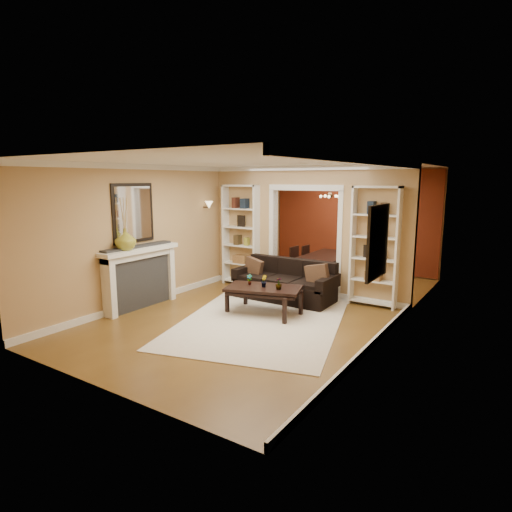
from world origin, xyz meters
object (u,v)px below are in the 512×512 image
Objects in this scene: coffee_table at (264,300)px; dining_table at (328,267)px; sofa at (285,280)px; bookshelf_left at (241,236)px; bookshelf_right at (375,247)px; fireplace at (141,278)px.

coffee_table is 0.77× the size of dining_table.
sofa is 0.90× the size of bookshelf_left.
bookshelf_right is (1.49, 1.60, 0.90)m from coffee_table.
bookshelf_right is 1.35× the size of fireplace.
sofa reaches higher than dining_table.
bookshelf_right is (1.63, 0.58, 0.75)m from sofa.
coffee_table is at bearing -82.30° from sofa.
sofa is at bearing -21.53° from bookshelf_left.
coffee_table is 2.36m from bookshelf_right.
dining_table is at bearing 46.76° from bookshelf_left.
bookshelf_left reaches higher than sofa.
bookshelf_right is 2.41m from dining_table.
sofa is at bearing 179.88° from dining_table.
bookshelf_right is (3.10, 0.00, 0.00)m from bookshelf_left.
bookshelf_left is 1.00× the size of bookshelf_right.
dining_table is at bearing 75.20° from coffee_table.
coffee_table is at bearing -44.79° from bookshelf_left.
bookshelf_left reaches higher than coffee_table.
dining_table is (1.47, 1.57, -0.85)m from bookshelf_left.
dining_table is (0.00, 2.15, -0.10)m from sofa.
sofa is 1.55× the size of coffee_table.
dining_table is at bearing 89.88° from sofa.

